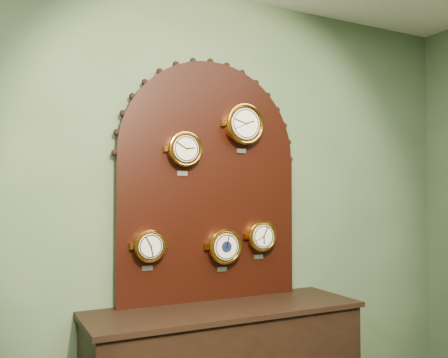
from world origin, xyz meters
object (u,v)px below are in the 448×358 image
hygrometer (149,246)px  barometer (224,246)px  arabic_clock (244,124)px  roman_clock (184,149)px  tide_clock (261,236)px  display_board (210,173)px

hygrometer → barometer: 0.49m
arabic_clock → hygrometer: size_ratio=1.30×
roman_clock → tide_clock: roman_clock is taller
arabic_clock → barometer: (-0.14, 0.00, -0.77)m
display_board → barometer: display_board is taller
roman_clock → display_board: bearing=18.3°
display_board → arabic_clock: display_board is taller
arabic_clock → tide_clock: 0.73m
roman_clock → barometer: roman_clock is taller
roman_clock → tide_clock: 0.76m
barometer → tide_clock: tide_clock is taller
roman_clock → hygrometer: 0.61m
arabic_clock → barometer: 0.79m
arabic_clock → hygrometer: (-0.62, 0.00, -0.75)m
arabic_clock → tide_clock: (0.13, 0.00, -0.72)m
display_board → roman_clock: (-0.20, -0.07, 0.14)m
display_board → tide_clock: (0.33, -0.07, -0.41)m
display_board → hygrometer: size_ratio=6.28×
display_board → tide_clock: bearing=-11.1°
arabic_clock → tide_clock: size_ratio=1.26×
display_board → roman_clock: display_board is taller
arabic_clock → hygrometer: bearing=179.8°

